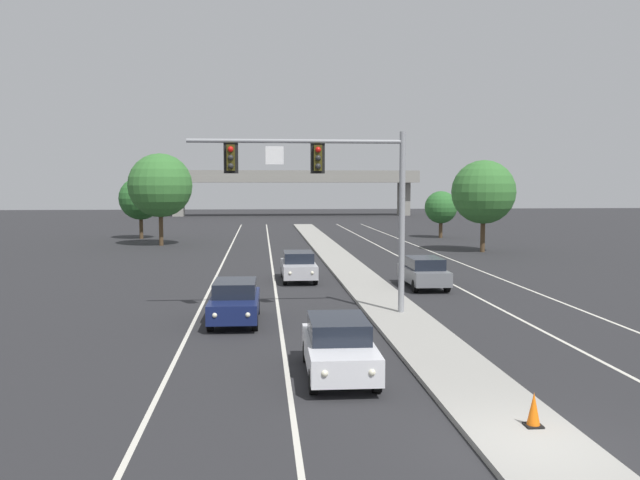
{
  "coord_description": "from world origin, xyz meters",
  "views": [
    {
      "loc": [
        -5.39,
        -12.23,
        5.26
      ],
      "look_at": [
        -3.2,
        12.1,
        3.2
      ],
      "focal_mm": 36.83,
      "sensor_mm": 36.0,
      "label": 1
    }
  ],
  "objects_px": {
    "tree_far_right_c": "(484,192)",
    "tree_far_right_a": "(441,207)",
    "overhead_signal_mast": "(333,182)",
    "traffic_cone_median_nose": "(534,410)",
    "car_oncoming_navy": "(235,301)",
    "car_oncoming_silver": "(298,266)",
    "car_receding_grey": "(424,272)",
    "car_oncoming_white": "(339,346)",
    "tree_far_left_c": "(160,185)",
    "tree_far_left_a": "(141,199)"
  },
  "relations": [
    {
      "from": "tree_far_right_c",
      "to": "tree_far_right_a",
      "type": "distance_m",
      "value": 13.97
    },
    {
      "from": "overhead_signal_mast",
      "to": "traffic_cone_median_nose",
      "type": "xyz_separation_m",
      "value": [
        2.9,
        -12.61,
        -4.88
      ]
    },
    {
      "from": "overhead_signal_mast",
      "to": "tree_far_right_a",
      "type": "distance_m",
      "value": 40.93
    },
    {
      "from": "car_oncoming_navy",
      "to": "car_oncoming_silver",
      "type": "height_order",
      "value": "same"
    },
    {
      "from": "car_receding_grey",
      "to": "tree_far_right_a",
      "type": "xyz_separation_m",
      "value": [
        9.52,
        31.04,
        2.21
      ]
    },
    {
      "from": "car_oncoming_white",
      "to": "tree_far_right_c",
      "type": "distance_m",
      "value": 35.81
    },
    {
      "from": "car_receding_grey",
      "to": "tree_far_right_c",
      "type": "relative_size",
      "value": 0.62
    },
    {
      "from": "tree_far_right_c",
      "to": "car_receding_grey",
      "type": "bearing_deg",
      "value": -117.7
    },
    {
      "from": "car_oncoming_navy",
      "to": "traffic_cone_median_nose",
      "type": "height_order",
      "value": "car_oncoming_navy"
    },
    {
      "from": "car_receding_grey",
      "to": "tree_far_left_c",
      "type": "height_order",
      "value": "tree_far_left_c"
    },
    {
      "from": "car_oncoming_silver",
      "to": "traffic_cone_median_nose",
      "type": "bearing_deg",
      "value": -80.75
    },
    {
      "from": "tree_far_right_c",
      "to": "car_oncoming_navy",
      "type": "bearing_deg",
      "value": -126.44
    },
    {
      "from": "car_oncoming_navy",
      "to": "car_oncoming_silver",
      "type": "relative_size",
      "value": 1.0
    },
    {
      "from": "car_oncoming_white",
      "to": "tree_far_left_c",
      "type": "distance_m",
      "value": 41.69
    },
    {
      "from": "car_oncoming_navy",
      "to": "tree_far_left_c",
      "type": "xyz_separation_m",
      "value": [
        -7.63,
        32.65,
        4.38
      ]
    },
    {
      "from": "tree_far_right_a",
      "to": "car_oncoming_silver",
      "type": "bearing_deg",
      "value": -119.42
    },
    {
      "from": "tree_far_right_c",
      "to": "tree_far_right_a",
      "type": "bearing_deg",
      "value": 87.94
    },
    {
      "from": "car_oncoming_white",
      "to": "tree_far_left_a",
      "type": "bearing_deg",
      "value": 106.15
    },
    {
      "from": "car_oncoming_silver",
      "to": "tree_far_left_c",
      "type": "distance_m",
      "value": 24.79
    },
    {
      "from": "overhead_signal_mast",
      "to": "tree_far_right_c",
      "type": "relative_size",
      "value": 1.19
    },
    {
      "from": "tree_far_left_a",
      "to": "car_oncoming_navy",
      "type": "bearing_deg",
      "value": -75.15
    },
    {
      "from": "traffic_cone_median_nose",
      "to": "tree_far_right_a",
      "type": "xyz_separation_m",
      "value": [
        12.07,
        50.63,
        2.52
      ]
    },
    {
      "from": "tree_far_right_c",
      "to": "tree_far_right_a",
      "type": "xyz_separation_m",
      "value": [
        0.5,
        13.86,
        -1.67
      ]
    },
    {
      "from": "car_receding_grey",
      "to": "tree_far_left_a",
      "type": "distance_m",
      "value": 38.37
    },
    {
      "from": "car_receding_grey",
      "to": "traffic_cone_median_nose",
      "type": "bearing_deg",
      "value": -97.42
    },
    {
      "from": "car_oncoming_navy",
      "to": "traffic_cone_median_nose",
      "type": "bearing_deg",
      "value": -60.6
    },
    {
      "from": "car_oncoming_white",
      "to": "tree_far_left_c",
      "type": "relative_size",
      "value": 0.56
    },
    {
      "from": "tree_far_right_a",
      "to": "car_receding_grey",
      "type": "bearing_deg",
      "value": -107.05
    },
    {
      "from": "car_oncoming_silver",
      "to": "traffic_cone_median_nose",
      "type": "height_order",
      "value": "car_oncoming_silver"
    },
    {
      "from": "overhead_signal_mast",
      "to": "tree_far_left_c",
      "type": "relative_size",
      "value": 1.07
    },
    {
      "from": "car_oncoming_white",
      "to": "car_oncoming_silver",
      "type": "xyz_separation_m",
      "value": [
        -0.08,
        18.1,
        0.0
      ]
    },
    {
      "from": "tree_far_right_a",
      "to": "tree_far_left_a",
      "type": "relative_size",
      "value": 0.77
    },
    {
      "from": "overhead_signal_mast",
      "to": "car_oncoming_navy",
      "type": "relative_size",
      "value": 1.9
    },
    {
      "from": "tree_far_right_c",
      "to": "tree_far_right_a",
      "type": "height_order",
      "value": "tree_far_right_c"
    },
    {
      "from": "traffic_cone_median_nose",
      "to": "car_receding_grey",
      "type": "bearing_deg",
      "value": 82.58
    },
    {
      "from": "car_receding_grey",
      "to": "tree_far_left_c",
      "type": "xyz_separation_m",
      "value": [
        -16.92,
        25.02,
        4.38
      ]
    },
    {
      "from": "car_receding_grey",
      "to": "tree_far_right_c",
      "type": "xyz_separation_m",
      "value": [
        9.02,
        17.17,
        3.87
      ]
    },
    {
      "from": "overhead_signal_mast",
      "to": "tree_far_right_c",
      "type": "height_order",
      "value": "overhead_signal_mast"
    },
    {
      "from": "overhead_signal_mast",
      "to": "tree_far_left_c",
      "type": "distance_m",
      "value": 34.0
    },
    {
      "from": "car_oncoming_navy",
      "to": "tree_far_left_a",
      "type": "relative_size",
      "value": 0.75
    },
    {
      "from": "car_receding_grey",
      "to": "tree_far_left_a",
      "type": "bearing_deg",
      "value": 121.48
    },
    {
      "from": "traffic_cone_median_nose",
      "to": "tree_far_right_c",
      "type": "bearing_deg",
      "value": 72.54
    },
    {
      "from": "tree_far_right_c",
      "to": "traffic_cone_median_nose",
      "type": "bearing_deg",
      "value": -107.46
    },
    {
      "from": "tree_far_right_c",
      "to": "tree_far_left_c",
      "type": "xyz_separation_m",
      "value": [
        -25.94,
        7.85,
        0.51
      ]
    },
    {
      "from": "overhead_signal_mast",
      "to": "tree_far_left_a",
      "type": "bearing_deg",
      "value": 110.12
    },
    {
      "from": "car_oncoming_white",
      "to": "car_receding_grey",
      "type": "height_order",
      "value": "same"
    },
    {
      "from": "overhead_signal_mast",
      "to": "tree_far_right_c",
      "type": "xyz_separation_m",
      "value": [
        14.47,
        24.16,
        -0.69
      ]
    },
    {
      "from": "car_oncoming_navy",
      "to": "tree_far_right_c",
      "type": "bearing_deg",
      "value": 53.56
    },
    {
      "from": "car_oncoming_white",
      "to": "car_receding_grey",
      "type": "xyz_separation_m",
      "value": [
        6.17,
        15.02,
        0.0
      ]
    },
    {
      "from": "car_oncoming_silver",
      "to": "traffic_cone_median_nose",
      "type": "xyz_separation_m",
      "value": [
        3.69,
        -22.68,
        -0.31
      ]
    }
  ]
}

